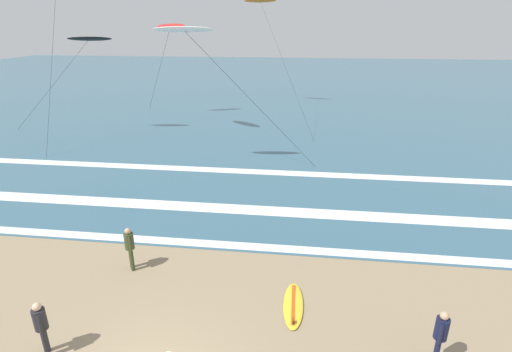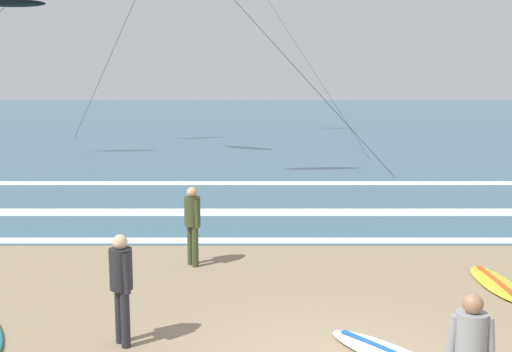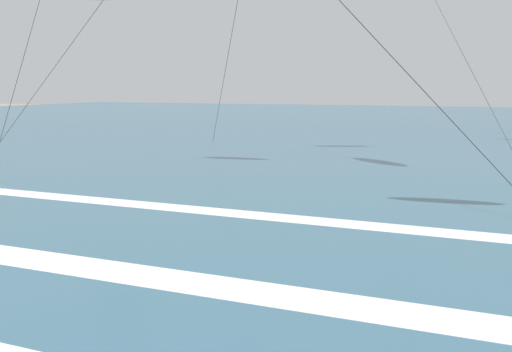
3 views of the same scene
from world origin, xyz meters
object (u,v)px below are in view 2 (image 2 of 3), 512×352
(surfer_mid_group, at_px, (193,219))
(surfboard_right_spare, at_px, (497,283))
(surfer_background_far, at_px, (122,279))
(kite_black_high_right, at_px, (8,4))

(surfer_mid_group, distance_m, surfboard_right_spare, 5.83)
(surfer_background_far, height_order, kite_black_high_right, kite_black_high_right)
(kite_black_high_right, bearing_deg, surfer_mid_group, -59.84)
(surfer_mid_group, bearing_deg, surfer_background_far, -99.10)
(surfer_background_far, xyz_separation_m, surfboard_right_spare, (6.24, 2.59, -0.91))
(surfboard_right_spare, height_order, kite_black_high_right, kite_black_high_right)
(surfboard_right_spare, xyz_separation_m, kite_black_high_right, (-15.37, 18.01, 6.89))
(surfer_background_far, relative_size, surfboard_right_spare, 0.76)
(surfer_mid_group, xyz_separation_m, kite_black_high_right, (-9.74, 16.77, 5.98))
(surfer_background_far, relative_size, surfer_mid_group, 1.00)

